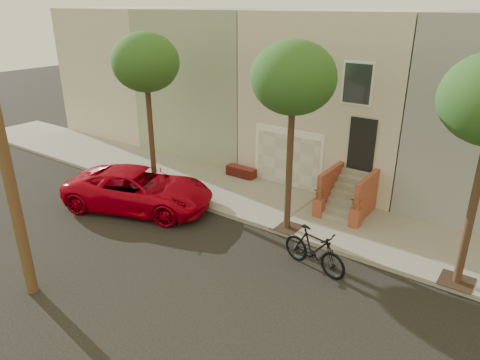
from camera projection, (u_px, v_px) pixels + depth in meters
The scene contains 7 objects.
ground at pixel (191, 273), 12.94m from camera, with size 90.00×90.00×0.00m, color black.
sidewalk at pixel (283, 207), 16.94m from camera, with size 40.00×3.70×0.15m, color gray.
house_row at pixel (351, 92), 20.00m from camera, with size 33.10×11.70×7.00m.
tree_left at pixel (145, 63), 16.88m from camera, with size 2.70×2.57×6.30m.
tree_mid at pixel (293, 79), 13.36m from camera, with size 2.70×2.57×6.30m.
pickup_truck at pixel (139, 189), 16.79m from camera, with size 2.61×5.67×1.57m, color #AE0016.
motorcycle at pixel (314, 250), 12.90m from camera, with size 0.63×2.22×1.33m, color black.
Camera 1 is at (7.57, -8.06, 7.42)m, focal length 32.77 mm.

